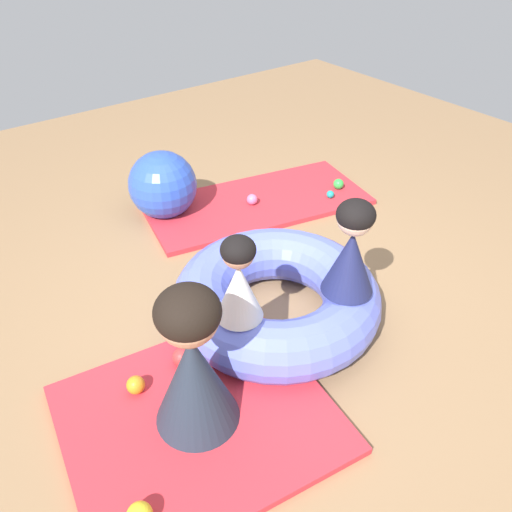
{
  "coord_description": "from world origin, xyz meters",
  "views": [
    {
      "loc": [
        -1.53,
        -1.83,
        2.16
      ],
      "look_at": [
        -0.03,
        0.16,
        0.35
      ],
      "focal_mm": 36.48,
      "sensor_mm": 36.0,
      "label": 1
    }
  ],
  "objects_px": {
    "child_in_white": "(239,280)",
    "adult_seated": "(193,361)",
    "play_ball_blue": "(206,338)",
    "play_ball_red": "(182,357)",
    "play_ball_orange": "(136,385)",
    "child_in_navy": "(351,249)",
    "exercise_ball_large": "(163,185)",
    "play_ball_green": "(338,184)",
    "play_ball_pink": "(252,199)",
    "play_ball_teal": "(330,194)",
    "inflatable_cushion": "(276,297)"
  },
  "relations": [
    {
      "from": "play_ball_blue",
      "to": "play_ball_teal",
      "type": "relative_size",
      "value": 1.16
    },
    {
      "from": "play_ball_orange",
      "to": "child_in_navy",
      "type": "bearing_deg",
      "value": -14.56
    },
    {
      "from": "play_ball_blue",
      "to": "play_ball_red",
      "type": "relative_size",
      "value": 0.7
    },
    {
      "from": "inflatable_cushion",
      "to": "play_ball_pink",
      "type": "xyz_separation_m",
      "value": [
        0.67,
        1.13,
        -0.09
      ]
    },
    {
      "from": "child_in_white",
      "to": "play_ball_teal",
      "type": "xyz_separation_m",
      "value": [
        1.61,
        0.98,
        -0.5
      ]
    },
    {
      "from": "play_ball_pink",
      "to": "play_ball_blue",
      "type": "bearing_deg",
      "value": -136.36
    },
    {
      "from": "child_in_navy",
      "to": "play_ball_teal",
      "type": "xyz_separation_m",
      "value": [
        1.02,
        1.16,
        -0.54
      ]
    },
    {
      "from": "inflatable_cushion",
      "to": "play_ball_green",
      "type": "distance_m",
      "value": 1.67
    },
    {
      "from": "play_ball_red",
      "to": "adult_seated",
      "type": "bearing_deg",
      "value": -108.21
    },
    {
      "from": "child_in_navy",
      "to": "exercise_ball_large",
      "type": "height_order",
      "value": "child_in_navy"
    },
    {
      "from": "child_in_white",
      "to": "play_ball_pink",
      "type": "relative_size",
      "value": 5.56
    },
    {
      "from": "play_ball_red",
      "to": "exercise_ball_large",
      "type": "distance_m",
      "value": 1.66
    },
    {
      "from": "child_in_white",
      "to": "play_ball_pink",
      "type": "xyz_separation_m",
      "value": [
        1.04,
        1.28,
        -0.49
      ]
    },
    {
      "from": "adult_seated",
      "to": "play_ball_green",
      "type": "distance_m",
      "value": 2.53
    },
    {
      "from": "child_in_white",
      "to": "adult_seated",
      "type": "distance_m",
      "value": 0.47
    },
    {
      "from": "play_ball_pink",
      "to": "exercise_ball_large",
      "type": "distance_m",
      "value": 0.71
    },
    {
      "from": "play_ball_pink",
      "to": "exercise_ball_large",
      "type": "relative_size",
      "value": 0.16
    },
    {
      "from": "play_ball_green",
      "to": "child_in_white",
      "type": "bearing_deg",
      "value": -149.35
    },
    {
      "from": "play_ball_pink",
      "to": "play_ball_red",
      "type": "relative_size",
      "value": 0.84
    },
    {
      "from": "child_in_navy",
      "to": "play_ball_green",
      "type": "height_order",
      "value": "child_in_navy"
    },
    {
      "from": "adult_seated",
      "to": "play_ball_pink",
      "type": "distance_m",
      "value": 2.09
    },
    {
      "from": "play_ball_blue",
      "to": "play_ball_red",
      "type": "bearing_deg",
      "value": -161.98
    },
    {
      "from": "play_ball_teal",
      "to": "play_ball_red",
      "type": "height_order",
      "value": "play_ball_red"
    },
    {
      "from": "inflatable_cushion",
      "to": "play_ball_teal",
      "type": "xyz_separation_m",
      "value": [
        1.24,
        0.83,
        -0.1
      ]
    },
    {
      "from": "play_ball_blue",
      "to": "adult_seated",
      "type": "bearing_deg",
      "value": -126.96
    },
    {
      "from": "play_ball_green",
      "to": "play_ball_blue",
      "type": "height_order",
      "value": "play_ball_green"
    },
    {
      "from": "play_ball_red",
      "to": "play_ball_orange",
      "type": "bearing_deg",
      "value": -176.26
    },
    {
      "from": "play_ball_teal",
      "to": "play_ball_pink",
      "type": "bearing_deg",
      "value": 152.23
    },
    {
      "from": "adult_seated",
      "to": "play_ball_blue",
      "type": "xyz_separation_m",
      "value": [
        0.3,
        0.4,
        -0.35
      ]
    },
    {
      "from": "play_ball_orange",
      "to": "inflatable_cushion",
      "type": "bearing_deg",
      "value": 1.71
    },
    {
      "from": "play_ball_green",
      "to": "play_ball_teal",
      "type": "distance_m",
      "value": 0.18
    },
    {
      "from": "child_in_navy",
      "to": "adult_seated",
      "type": "relative_size",
      "value": 0.7
    },
    {
      "from": "play_ball_blue",
      "to": "play_ball_orange",
      "type": "bearing_deg",
      "value": -170.34
    },
    {
      "from": "inflatable_cushion",
      "to": "exercise_ball_large",
      "type": "height_order",
      "value": "exercise_ball_large"
    },
    {
      "from": "play_ball_red",
      "to": "child_in_navy",
      "type": "bearing_deg",
      "value": -19.99
    },
    {
      "from": "play_ball_red",
      "to": "play_ball_orange",
      "type": "distance_m",
      "value": 0.28
    },
    {
      "from": "play_ball_green",
      "to": "play_ball_red",
      "type": "bearing_deg",
      "value": -156.12
    },
    {
      "from": "child_in_white",
      "to": "inflatable_cushion",
      "type": "bearing_deg",
      "value": 45.01
    },
    {
      "from": "play_ball_green",
      "to": "play_ball_pink",
      "type": "relative_size",
      "value": 1.01
    },
    {
      "from": "adult_seated",
      "to": "play_ball_green",
      "type": "bearing_deg",
      "value": 43.9
    },
    {
      "from": "inflatable_cushion",
      "to": "exercise_ball_large",
      "type": "relative_size",
      "value": 2.33
    },
    {
      "from": "exercise_ball_large",
      "to": "play_ball_orange",
      "type": "bearing_deg",
      "value": -123.7
    },
    {
      "from": "adult_seated",
      "to": "exercise_ball_large",
      "type": "distance_m",
      "value": 2.01
    },
    {
      "from": "child_in_white",
      "to": "play_ball_pink",
      "type": "distance_m",
      "value": 1.72
    },
    {
      "from": "play_ball_blue",
      "to": "exercise_ball_large",
      "type": "distance_m",
      "value": 1.53
    },
    {
      "from": "play_ball_blue",
      "to": "play_ball_red",
      "type": "xyz_separation_m",
      "value": [
        -0.19,
        -0.06,
        0.02
      ]
    },
    {
      "from": "adult_seated",
      "to": "play_ball_red",
      "type": "bearing_deg",
      "value": 85.75
    },
    {
      "from": "play_ball_teal",
      "to": "exercise_ball_large",
      "type": "bearing_deg",
      "value": 151.3
    },
    {
      "from": "adult_seated",
      "to": "play_ball_pink",
      "type": "relative_size",
      "value": 9.17
    },
    {
      "from": "play_ball_red",
      "to": "child_in_white",
      "type": "bearing_deg",
      "value": -25.64
    }
  ]
}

